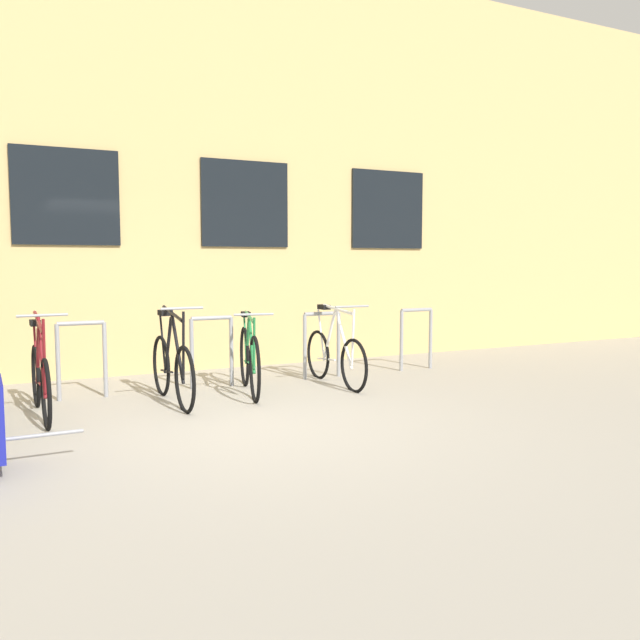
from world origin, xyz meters
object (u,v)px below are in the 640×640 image
at_px(bicycle_black, 172,367).
at_px(bicycle_green, 249,359).
at_px(bicycle_maroon, 40,379).
at_px(bicycle_white, 335,355).

height_order(bicycle_black, bicycle_green, bicycle_black).
height_order(bicycle_maroon, bicycle_white, bicycle_maroon).
height_order(bicycle_white, bicycle_green, bicycle_white).
distance_m(bicycle_maroon, bicycle_white, 3.42).
bearing_deg(bicycle_maroon, bicycle_green, 4.85).
bearing_deg(bicycle_black, bicycle_white, 4.27).
xyz_separation_m(bicycle_maroon, bicycle_green, (2.27, 0.19, 0.02)).
bearing_deg(bicycle_black, bicycle_maroon, -177.71).
relative_size(bicycle_maroon, bicycle_green, 1.03).
distance_m(bicycle_black, bicycle_maroon, 1.33).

